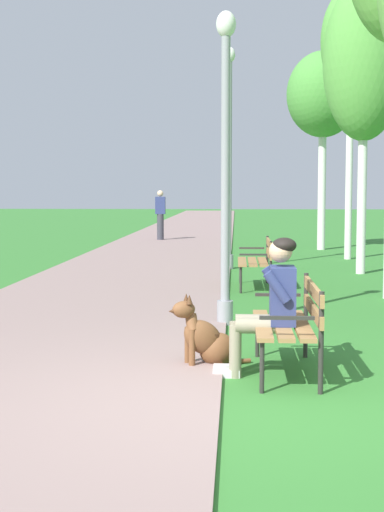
% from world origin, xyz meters
% --- Properties ---
extents(ground_plane, '(120.00, 120.00, 0.00)m').
position_xyz_m(ground_plane, '(0.00, 0.00, 0.00)').
color(ground_plane, '#33752D').
extents(paved_path, '(3.75, 60.00, 0.04)m').
position_xyz_m(paved_path, '(-2.02, 24.00, 0.02)').
color(paved_path, gray).
rests_on(paved_path, ground).
extents(park_bench_near, '(0.55, 1.50, 0.85)m').
position_xyz_m(park_bench_near, '(0.49, 1.13, 0.51)').
color(park_bench_near, olive).
rests_on(park_bench_near, ground).
extents(park_bench_mid, '(0.55, 1.50, 0.85)m').
position_xyz_m(park_bench_mid, '(0.36, 7.24, 0.51)').
color(park_bench_mid, olive).
rests_on(park_bench_mid, ground).
extents(person_seated_on_near_bench, '(0.74, 0.49, 1.25)m').
position_xyz_m(person_seated_on_near_bench, '(0.29, 1.06, 0.68)').
color(person_seated_on_near_bench, gray).
rests_on(person_seated_on_near_bench, ground).
extents(dog_brown, '(0.79, 0.46, 0.71)m').
position_xyz_m(dog_brown, '(-0.29, 1.37, 0.26)').
color(dog_brown, brown).
rests_on(dog_brown, ground).
extents(lamp_post_near, '(0.24, 0.24, 3.82)m').
position_xyz_m(lamp_post_near, '(-0.16, 3.66, 1.98)').
color(lamp_post_near, gray).
rests_on(lamp_post_near, ground).
extents(lamp_post_mid, '(0.24, 0.24, 4.62)m').
position_xyz_m(lamp_post_mid, '(-0.17, 10.38, 2.38)').
color(lamp_post_mid, gray).
rests_on(lamp_post_mid, ground).
extents(birch_tree_fourth, '(1.61, 1.59, 5.76)m').
position_xyz_m(birch_tree_fourth, '(2.47, 9.60, 4.16)').
color(birch_tree_fourth, silver).
rests_on(birch_tree_fourth, ground).
extents(birch_tree_fifth, '(1.44, 1.46, 6.44)m').
position_xyz_m(birch_tree_fifth, '(2.67, 12.81, 5.09)').
color(birch_tree_fifth, silver).
rests_on(birch_tree_fifth, ground).
extents(birch_tree_sixth, '(2.00, 2.19, 5.46)m').
position_xyz_m(birch_tree_sixth, '(2.35, 15.74, 4.25)').
color(birch_tree_sixth, silver).
rests_on(birch_tree_sixth, ground).
extents(pedestrian_distant, '(0.32, 0.22, 1.65)m').
position_xyz_m(pedestrian_distant, '(-2.49, 19.13, 0.84)').
color(pedestrian_distant, '#383842').
rests_on(pedestrian_distant, ground).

